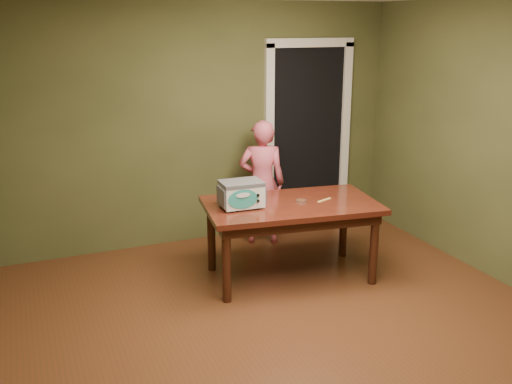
% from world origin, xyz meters
% --- Properties ---
extents(floor, '(5.00, 5.00, 0.00)m').
position_xyz_m(floor, '(0.00, 0.00, 0.00)').
color(floor, '#552B18').
rests_on(floor, ground).
extents(room_shell, '(4.52, 5.02, 2.61)m').
position_xyz_m(room_shell, '(0.00, 0.00, 1.71)').
color(room_shell, '#51542C').
rests_on(room_shell, ground).
extents(doorway, '(1.10, 0.66, 2.25)m').
position_xyz_m(doorway, '(1.30, 2.78, 1.06)').
color(doorway, black).
rests_on(doorway, ground).
extents(dining_table, '(1.71, 1.11, 0.75)m').
position_xyz_m(dining_table, '(0.45, 1.17, 0.65)').
color(dining_table, '#3C160D').
rests_on(dining_table, floor).
extents(toy_oven, '(0.41, 0.29, 0.25)m').
position_xyz_m(toy_oven, '(-0.03, 1.22, 0.88)').
color(toy_oven, '#4C4F54').
rests_on(toy_oven, dining_table).
extents(baking_pan, '(0.10, 0.10, 0.02)m').
position_xyz_m(baking_pan, '(0.55, 1.15, 0.76)').
color(baking_pan, silver).
rests_on(baking_pan, dining_table).
extents(spatula, '(0.18, 0.09, 0.01)m').
position_xyz_m(spatula, '(0.77, 1.11, 0.75)').
color(spatula, tan).
rests_on(spatula, dining_table).
extents(child, '(0.59, 0.49, 1.38)m').
position_xyz_m(child, '(0.56, 2.11, 0.69)').
color(child, '#D5586D').
rests_on(child, floor).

